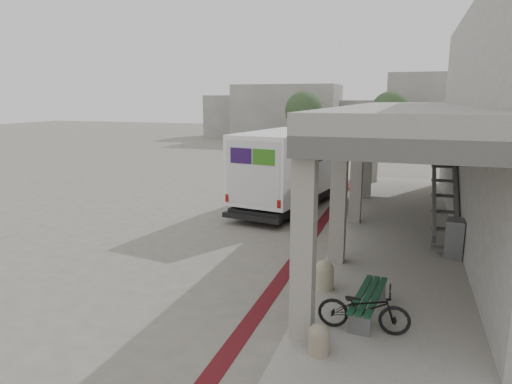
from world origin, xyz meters
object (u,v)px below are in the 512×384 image
(bench, at_px, (368,300))
(utility_cabinet, at_px, (455,238))
(bicycle_black, at_px, (364,308))
(fedex_truck, at_px, (292,166))

(bench, height_order, utility_cabinet, utility_cabinet)
(utility_cabinet, relative_size, bicycle_black, 0.62)
(utility_cabinet, xyz_separation_m, bicycle_black, (-1.90, -4.75, -0.08))
(fedex_truck, relative_size, utility_cabinet, 7.25)
(fedex_truck, distance_m, utility_cabinet, 7.35)
(fedex_truck, height_order, bicycle_black, fedex_truck)
(bench, distance_m, utility_cabinet, 4.53)
(utility_cabinet, bearing_deg, fedex_truck, 150.20)
(utility_cabinet, bearing_deg, bench, -104.21)
(bench, bearing_deg, bicycle_black, -87.00)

